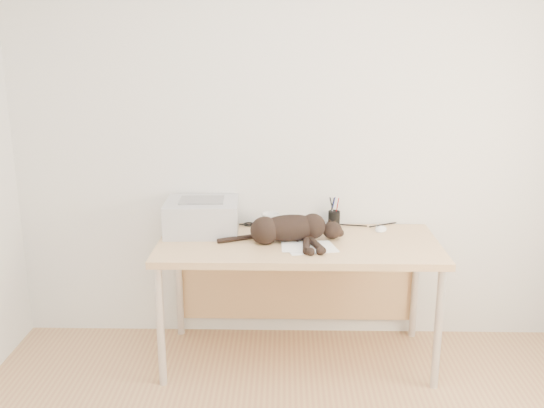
{
  "coord_description": "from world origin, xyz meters",
  "views": [
    {
      "loc": [
        -0.08,
        -1.89,
        1.86
      ],
      "look_at": [
        -0.15,
        1.34,
        0.98
      ],
      "focal_mm": 40.0,
      "sensor_mm": 36.0,
      "label": 1
    }
  ],
  "objects_px": {
    "desk": "(298,258)",
    "mug": "(271,221)",
    "printer": "(202,216)",
    "pen_cup": "(334,219)",
    "cat": "(287,230)",
    "mouse": "(381,227)"
  },
  "relations": [
    {
      "from": "cat",
      "to": "mouse",
      "type": "height_order",
      "value": "cat"
    },
    {
      "from": "printer",
      "to": "desk",
      "type": "bearing_deg",
      "value": -8.36
    },
    {
      "from": "desk",
      "to": "mug",
      "type": "xyz_separation_m",
      "value": [
        -0.16,
        0.14,
        0.18
      ]
    },
    {
      "from": "mug",
      "to": "printer",
      "type": "bearing_deg",
      "value": -171.8
    },
    {
      "from": "cat",
      "to": "pen_cup",
      "type": "height_order",
      "value": "pen_cup"
    },
    {
      "from": "printer",
      "to": "cat",
      "type": "bearing_deg",
      "value": -18.78
    },
    {
      "from": "cat",
      "to": "mouse",
      "type": "relative_size",
      "value": 6.31
    },
    {
      "from": "cat",
      "to": "mouse",
      "type": "bearing_deg",
      "value": 12.1
    },
    {
      "from": "cat",
      "to": "mouse",
      "type": "xyz_separation_m",
      "value": [
        0.57,
        0.23,
        -0.05
      ]
    },
    {
      "from": "mouse",
      "to": "desk",
      "type": "bearing_deg",
      "value": -143.46
    },
    {
      "from": "desk",
      "to": "mug",
      "type": "height_order",
      "value": "mug"
    },
    {
      "from": "printer",
      "to": "pen_cup",
      "type": "bearing_deg",
      "value": 8.59
    },
    {
      "from": "desk",
      "to": "cat",
      "type": "height_order",
      "value": "cat"
    },
    {
      "from": "printer",
      "to": "pen_cup",
      "type": "height_order",
      "value": "printer"
    },
    {
      "from": "mouse",
      "to": "printer",
      "type": "bearing_deg",
      "value": -155.82
    },
    {
      "from": "printer",
      "to": "mug",
      "type": "bearing_deg",
      "value": 8.2
    },
    {
      "from": "printer",
      "to": "mouse",
      "type": "relative_size",
      "value": 3.84
    },
    {
      "from": "printer",
      "to": "mug",
      "type": "xyz_separation_m",
      "value": [
        0.41,
        0.06,
        -0.05
      ]
    },
    {
      "from": "mug",
      "to": "pen_cup",
      "type": "height_order",
      "value": "pen_cup"
    },
    {
      "from": "pen_cup",
      "to": "desk",
      "type": "bearing_deg",
      "value": -137.78
    },
    {
      "from": "mug",
      "to": "pen_cup",
      "type": "distance_m",
      "value": 0.39
    },
    {
      "from": "mug",
      "to": "mouse",
      "type": "height_order",
      "value": "mug"
    }
  ]
}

